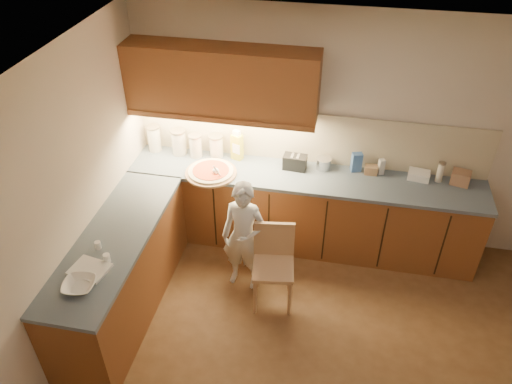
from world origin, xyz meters
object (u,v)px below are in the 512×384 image
(wooden_chair, at_px, (273,259))
(child, at_px, (244,237))
(pizza_on_board, at_px, (211,172))
(oil_jug, at_px, (237,146))
(toaster, at_px, (295,162))

(wooden_chair, bearing_deg, child, 148.30)
(pizza_on_board, height_order, oil_jug, oil_jug)
(pizza_on_board, distance_m, child, 0.82)
(child, bearing_deg, oil_jug, 111.64)
(child, xyz_separation_m, oil_jug, (-0.28, 0.94, 0.46))
(wooden_chair, relative_size, oil_jug, 2.50)
(wooden_chair, xyz_separation_m, oil_jug, (-0.60, 1.08, 0.57))
(wooden_chair, xyz_separation_m, toaster, (0.05, 1.00, 0.49))
(wooden_chair, bearing_deg, oil_jug, 110.94)
(child, distance_m, toaster, 1.01)
(oil_jug, bearing_deg, toaster, -6.55)
(oil_jug, relative_size, toaster, 1.37)
(pizza_on_board, xyz_separation_m, oil_jug, (0.20, 0.35, 0.14))
(pizza_on_board, bearing_deg, wooden_chair, -42.14)
(wooden_chair, distance_m, oil_jug, 1.36)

